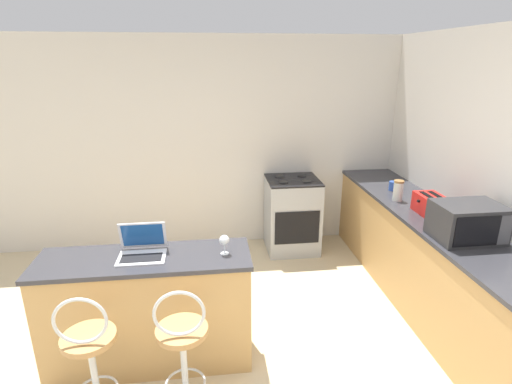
{
  "coord_description": "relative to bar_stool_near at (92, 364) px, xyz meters",
  "views": [
    {
      "loc": [
        -0.0,
        -2.11,
        2.32
      ],
      "look_at": [
        0.47,
        1.72,
        1.03
      ],
      "focal_mm": 28.0,
      "sensor_mm": 36.0,
      "label": 1
    }
  ],
  "objects": [
    {
      "name": "stove_range",
      "position": [
        1.81,
        2.38,
        -0.01
      ],
      "size": [
        0.63,
        0.61,
        0.94
      ],
      "color": "#9EA3A8",
      "rests_on": "ground_plane"
    },
    {
      "name": "laptop",
      "position": [
        0.28,
        0.58,
        0.52
      ],
      "size": [
        0.35,
        0.28,
        0.24
      ],
      "color": "silver",
      "rests_on": "breakfast_bar"
    },
    {
      "name": "breakfast_bar",
      "position": [
        0.29,
        0.54,
        -0.0
      ],
      "size": [
        1.58,
        0.5,
        0.93
      ],
      "color": "tan",
      "rests_on": "ground_plane"
    },
    {
      "name": "microwave",
      "position": [
        2.84,
        0.54,
        0.61
      ],
      "size": [
        0.51,
        0.38,
        0.3
      ],
      "color": "#2D2D30",
      "rests_on": "counter_right"
    },
    {
      "name": "bar_stool_far",
      "position": [
        0.58,
        0.0,
        0.0
      ],
      "size": [
        0.4,
        0.4,
        1.0
      ],
      "color": "silver",
      "rests_on": "ground_plane"
    },
    {
      "name": "wine_glass_tall",
      "position": [
        0.89,
        0.52,
        0.57
      ],
      "size": [
        0.08,
        0.08,
        0.15
      ],
      "color": "silver",
      "rests_on": "breakfast_bar"
    },
    {
      "name": "wall_back",
      "position": [
        0.79,
        2.73,
        0.83
      ],
      "size": [
        12.0,
        0.06,
        2.6
      ],
      "color": "silver",
      "rests_on": "ground_plane"
    },
    {
      "name": "storage_jar",
      "position": [
        2.72,
        1.49,
        0.57
      ],
      "size": [
        0.1,
        0.1,
        0.22
      ],
      "color": "silver",
      "rests_on": "counter_right"
    },
    {
      "name": "mug_blue",
      "position": [
        2.82,
        1.82,
        0.51
      ],
      "size": [
        0.1,
        0.08,
        0.1
      ],
      "color": "#2D51AD",
      "rests_on": "counter_right"
    },
    {
      "name": "toaster",
      "position": [
        2.85,
        1.11,
        0.55
      ],
      "size": [
        0.24,
        0.3,
        0.19
      ],
      "color": "red",
      "rests_on": "counter_right"
    },
    {
      "name": "bar_stool_near",
      "position": [
        0.0,
        0.0,
        0.0
      ],
      "size": [
        0.4,
        0.4,
        1.0
      ],
      "color": "silver",
      "rests_on": "ground_plane"
    },
    {
      "name": "counter_right",
      "position": [
        2.87,
        1.06,
        -0.01
      ],
      "size": [
        0.65,
        3.3,
        0.93
      ],
      "color": "tan",
      "rests_on": "ground_plane"
    }
  ]
}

